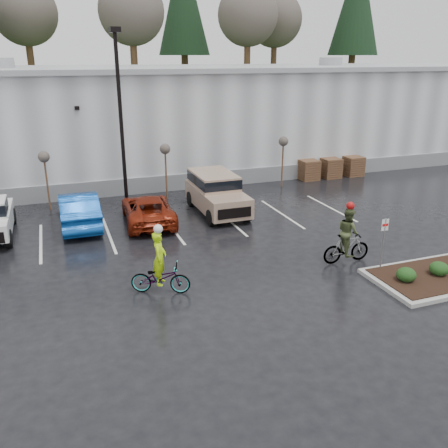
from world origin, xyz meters
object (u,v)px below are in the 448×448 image
object	(u,v)px
sapling_east	(283,144)
car_red	(148,209)
sapling_west	(44,160)
lamppost	(120,101)
sapling_mid	(165,152)
pallet_stack_a	(309,170)
fire_lane_sign	(384,239)
pallet_stack_b	(331,168)
pallet_stack_c	(353,166)
car_blue	(79,209)
suv_tan	(217,194)
cyclist_hivis	(160,272)
cyclist_olive	(347,241)

from	to	relation	value
sapling_east	car_red	bearing A→B (deg)	-157.12
sapling_west	lamppost	bearing A→B (deg)	-14.04
sapling_mid	pallet_stack_a	size ratio (longest dim) A/B	2.37
sapling_east	fire_lane_sign	size ratio (longest dim) A/B	1.45
lamppost	sapling_mid	size ratio (longest dim) A/B	2.88
lamppost	fire_lane_sign	distance (m)	14.78
car_red	pallet_stack_b	bearing A→B (deg)	-155.65
pallet_stack_c	car_blue	bearing A→B (deg)	-167.14
fire_lane_sign	car_blue	xyz separation A→B (m)	(-10.45, 9.54, -0.56)
sapling_east	pallet_stack_a	world-z (taller)	sapling_east
pallet_stack_c	suv_tan	distance (m)	12.53
cyclist_hivis	suv_tan	bearing A→B (deg)	-8.38
lamppost	pallet_stack_c	distance (m)	16.89
lamppost	car_red	world-z (taller)	lamppost
pallet_stack_a	suv_tan	distance (m)	9.37
sapling_east	cyclist_hivis	bearing A→B (deg)	-132.37
lamppost	car_blue	distance (m)	5.96
pallet_stack_c	cyclist_hivis	distance (m)	20.69
fire_lane_sign	sapling_mid	bearing A→B (deg)	112.49
sapling_mid	suv_tan	bearing A→B (deg)	-62.84
pallet_stack_b	car_blue	size ratio (longest dim) A/B	0.26
sapling_mid	cyclist_hivis	bearing A→B (deg)	-104.57
sapling_west	pallet_stack_c	world-z (taller)	sapling_west
sapling_east	car_red	xyz separation A→B (m)	(-9.40, -3.97, -2.03)
pallet_stack_b	fire_lane_sign	world-z (taller)	fire_lane_sign
car_red	fire_lane_sign	bearing A→B (deg)	133.50
lamppost	pallet_stack_a	world-z (taller)	lamppost
sapling_west	pallet_stack_a	xyz separation A→B (m)	(16.50, 1.00, -2.05)
suv_tan	sapling_east	bearing A→B (deg)	32.89
lamppost	pallet_stack_b	world-z (taller)	lamppost
lamppost	suv_tan	bearing A→B (deg)	-31.16
pallet_stack_a	pallet_stack_c	size ratio (longest dim) A/B	1.00
sapling_west	suv_tan	world-z (taller)	sapling_west
pallet_stack_c	car_red	distance (m)	16.19
lamppost	sapling_east	bearing A→B (deg)	5.71
car_blue	cyclist_hivis	xyz separation A→B (m)	(2.16, -8.24, -0.07)
sapling_mid	cyclist_olive	xyz separation A→B (m)	(4.62, -11.50, -1.81)
sapling_east	cyclist_olive	xyz separation A→B (m)	(-2.88, -11.50, -1.81)
suv_tan	pallet_stack_a	bearing A→B (deg)	29.72
pallet_stack_a	pallet_stack_b	xyz separation A→B (m)	(1.70, 0.00, 0.00)
lamppost	fire_lane_sign	world-z (taller)	lamppost
sapling_east	fire_lane_sign	world-z (taller)	sapling_east
sapling_east	suv_tan	xyz separation A→B (m)	(-5.63, -3.64, -1.70)
fire_lane_sign	cyclist_olive	bearing A→B (deg)	117.69
sapling_west	pallet_stack_b	size ratio (longest dim) A/B	2.37
pallet_stack_a	fire_lane_sign	bearing A→B (deg)	-108.81
pallet_stack_a	car_red	size ratio (longest dim) A/B	0.27
cyclist_hivis	pallet_stack_a	bearing A→B (deg)	-22.75
lamppost	car_blue	xyz separation A→B (m)	(-2.65, -2.26, -4.84)
sapling_mid	cyclist_hivis	size ratio (longest dim) A/B	1.26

